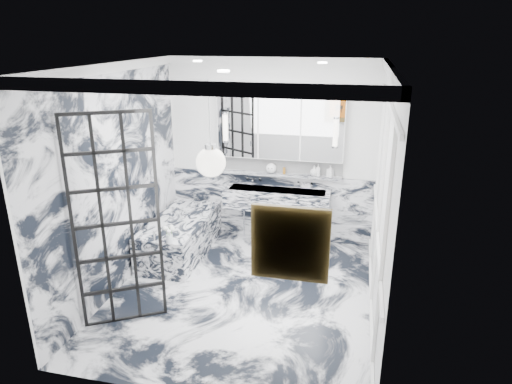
% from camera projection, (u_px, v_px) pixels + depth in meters
% --- Properties ---
extents(floor, '(3.60, 3.60, 0.00)m').
position_uv_depth(floor, '(242.00, 293.00, 5.78)').
color(floor, silver).
rests_on(floor, ground).
extents(ceiling, '(3.60, 3.60, 0.00)m').
position_uv_depth(ceiling, '(240.00, 65.00, 4.86)').
color(ceiling, white).
rests_on(ceiling, wall_back).
extents(wall_back, '(3.60, 0.00, 3.60)m').
position_uv_depth(wall_back, '(271.00, 152.00, 6.98)').
color(wall_back, white).
rests_on(wall_back, floor).
extents(wall_front, '(3.60, 0.00, 3.60)m').
position_uv_depth(wall_front, '(184.00, 259.00, 3.66)').
color(wall_front, white).
rests_on(wall_front, floor).
extents(wall_left, '(0.00, 3.60, 3.60)m').
position_uv_depth(wall_left, '(117.00, 180.00, 5.66)').
color(wall_left, white).
rests_on(wall_left, floor).
extents(wall_right, '(0.00, 3.60, 3.60)m').
position_uv_depth(wall_right, '(382.00, 199.00, 4.98)').
color(wall_right, white).
rests_on(wall_right, floor).
extents(marble_clad_back, '(3.18, 0.05, 1.05)m').
position_uv_depth(marble_clad_back, '(270.00, 206.00, 7.24)').
color(marble_clad_back, silver).
rests_on(marble_clad_back, floor).
extents(marble_clad_left, '(0.02, 3.56, 2.68)m').
position_uv_depth(marble_clad_left, '(118.00, 184.00, 5.67)').
color(marble_clad_left, silver).
rests_on(marble_clad_left, floor).
extents(panel_molding, '(0.03, 3.40, 2.30)m').
position_uv_depth(panel_molding, '(380.00, 208.00, 5.02)').
color(panel_molding, white).
rests_on(panel_molding, floor).
extents(soap_bottle_a, '(0.08, 0.08, 0.18)m').
position_uv_depth(soap_bottle_a, '(318.00, 170.00, 6.81)').
color(soap_bottle_a, '#8C5919').
rests_on(soap_bottle_a, ledge).
extents(soap_bottle_b, '(0.11, 0.11, 0.18)m').
position_uv_depth(soap_bottle_b, '(330.00, 171.00, 6.77)').
color(soap_bottle_b, '#4C4C51').
rests_on(soap_bottle_b, ledge).
extents(soap_bottle_c, '(0.13, 0.13, 0.16)m').
position_uv_depth(soap_bottle_c, '(314.00, 171.00, 6.83)').
color(soap_bottle_c, silver).
rests_on(soap_bottle_c, ledge).
extents(face_pot, '(0.16, 0.16, 0.16)m').
position_uv_depth(face_pot, '(271.00, 168.00, 6.97)').
color(face_pot, white).
rests_on(face_pot, ledge).
extents(amber_bottle, '(0.04, 0.04, 0.10)m').
position_uv_depth(amber_bottle, '(284.00, 171.00, 6.93)').
color(amber_bottle, '#8C5919').
rests_on(amber_bottle, ledge).
extents(flower_vase, '(0.08, 0.08, 0.12)m').
position_uv_depth(flower_vase, '(170.00, 239.00, 5.88)').
color(flower_vase, silver).
rests_on(flower_vase, bathtub).
extents(crittall_door, '(0.78, 0.48, 2.38)m').
position_uv_depth(crittall_door, '(117.00, 224.00, 4.87)').
color(crittall_door, black).
rests_on(crittall_door, floor).
extents(artwork, '(0.50, 0.05, 0.50)m').
position_uv_depth(artwork, '(290.00, 244.00, 3.45)').
color(artwork, orange).
rests_on(artwork, wall_front).
extents(pendant_light, '(0.27, 0.27, 0.27)m').
position_uv_depth(pendant_light, '(211.00, 162.00, 4.08)').
color(pendant_light, white).
rests_on(pendant_light, ceiling).
extents(trough_sink, '(1.60, 0.45, 0.30)m').
position_uv_depth(trough_sink, '(277.00, 199.00, 6.94)').
color(trough_sink, silver).
rests_on(trough_sink, wall_back).
extents(ledge, '(1.90, 0.14, 0.04)m').
position_uv_depth(ledge, '(279.00, 175.00, 6.98)').
color(ledge, silver).
rests_on(ledge, wall_back).
extents(subway_tile, '(1.90, 0.03, 0.23)m').
position_uv_depth(subway_tile, '(280.00, 165.00, 6.99)').
color(subway_tile, white).
rests_on(subway_tile, wall_back).
extents(mirror_cabinet, '(1.90, 0.16, 1.00)m').
position_uv_depth(mirror_cabinet, '(280.00, 126.00, 6.74)').
color(mirror_cabinet, white).
rests_on(mirror_cabinet, wall_back).
extents(sconce_left, '(0.07, 0.07, 0.40)m').
position_uv_depth(sconce_left, '(225.00, 128.00, 6.84)').
color(sconce_left, white).
rests_on(sconce_left, mirror_cabinet).
extents(sconce_right, '(0.07, 0.07, 0.40)m').
position_uv_depth(sconce_right, '(336.00, 133.00, 6.49)').
color(sconce_right, white).
rests_on(sconce_right, mirror_cabinet).
extents(bathtub, '(0.75, 1.65, 0.55)m').
position_uv_depth(bathtub, '(181.00, 236.00, 6.76)').
color(bathtub, silver).
rests_on(bathtub, floor).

